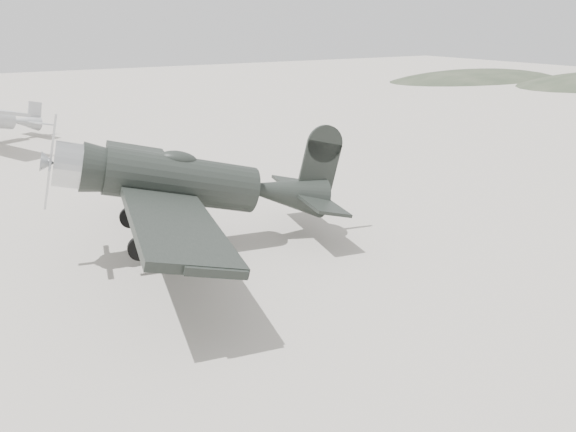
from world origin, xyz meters
The scene contains 3 objects.
ground centered at (0.00, 0.00, 0.00)m, with size 160.00×160.00×0.00m, color #ADA49A.
hill_northeast centered at (50.00, 40.00, 0.00)m, with size 32.00×16.00×5.20m, color #2C3627.
lowwing_monoplane centered at (-2.24, 5.61, 2.22)m, with size 9.42×13.08×4.20m.
Camera 1 is at (-8.57, -10.62, 7.12)m, focal length 35.00 mm.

